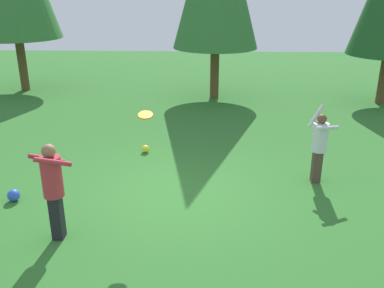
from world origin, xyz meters
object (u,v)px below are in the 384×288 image
Objects in this scene: frisbee at (145,115)px; ball_yellow at (145,149)px; person_thrower at (319,142)px; ball_blue at (14,195)px; person_catcher at (53,184)px.

frisbee is 3.54m from ball_yellow.
person_thrower reaches higher than ball_yellow.
ball_yellow is at bearing -43.02° from person_thrower.
ball_yellow is at bearing 49.85° from ball_blue.
frisbee is 3.34m from ball_blue.
ball_yellow is (0.93, 3.99, -0.94)m from person_catcher.
person_thrower is at bearing -21.25° from ball_yellow.
frisbee reaches higher than person_catcher.
ball_blue is (-6.34, -1.15, -0.80)m from person_thrower.
frisbee reaches higher than ball_yellow.
person_thrower is 3.94m from frisbee.
ball_blue is (-2.80, 0.26, -1.81)m from frisbee.
person_catcher is at bearing -144.95° from frisbee.
ball_blue reaches higher than ball_yellow.
person_catcher is 8.83× the size of ball_yellow.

